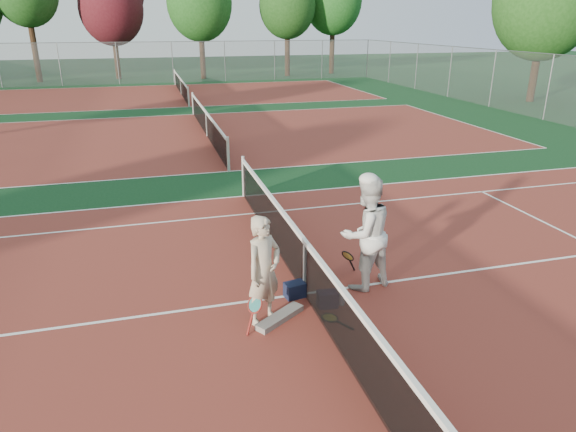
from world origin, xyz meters
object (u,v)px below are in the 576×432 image
Objects in this scene: racket_red at (255,313)px; racket_spare at (330,318)px; racket_black_held at (347,263)px; sports_bag_purple at (327,299)px; water_bottle at (342,297)px; player_b at (366,234)px; sports_bag_navy at (295,290)px; player_a at (264,271)px; net_main at (305,267)px.

racket_red is 0.88× the size of racket_spare.
racket_black_held reaches higher than sports_bag_purple.
sports_bag_purple is 1.09× the size of water_bottle.
racket_spare is at bearing 28.37° from player_b.
player_b is 1.31m from sports_bag_purple.
player_b reaches higher than sports_bag_navy.
player_a is at bearing 4.22° from player_b.
racket_black_held reaches higher than water_bottle.
sports_bag_purple is at bearing 16.06° from player_b.
racket_spare is (1.18, -0.06, -0.25)m from racket_red.
racket_spare is 0.49m from water_bottle.
player_a is 5.84× the size of water_bottle.
player_b reaches higher than player_a.
player_a is 2.92× the size of racket_spare.
racket_black_held is (-0.12, 0.44, -0.75)m from player_b.
net_main is at bearing -11.61° from racket_black_held.
sports_bag_purple is (0.24, -0.49, -0.38)m from net_main.
net_main is at bearing -14.25° from player_b.
net_main is at bearing 15.40° from sports_bag_navy.
player_a is at bearing -171.80° from sports_bag_purple.
water_bottle is (-0.60, -0.52, -0.86)m from player_b.
player_b is 6.16× the size of sports_bag_purple.
racket_black_held is (1.99, 1.24, -0.01)m from racket_red.
racket_red is at bearing -138.70° from sports_bag_navy.
racket_red is 1.62× the size of sports_bag_purple.
sports_bag_purple is (-0.84, -0.49, -0.87)m from player_b.
racket_red reaches higher than sports_bag_purple.
player_b is 5.92× the size of sports_bag_navy.
player_b is 3.93× the size of racket_black_held.
racket_black_held is 1.19m from sports_bag_purple.
player_a is at bearing -9.18° from racket_red.
racket_spare is 1.76× the size of sports_bag_navy.
sports_bag_navy is 1.04× the size of sports_bag_purple.
racket_black_held is 1.55m from racket_spare.
net_main is 32.28× the size of sports_bag_navy.
sports_bag_navy is (-1.27, -0.05, -0.87)m from player_b.
racket_red is 1.21m from racket_spare.
racket_spare is at bearing -134.23° from water_bottle.
sports_bag_purple is (0.09, 0.37, 0.12)m from racket_spare.
sports_bag_navy is at bearing 134.26° from sports_bag_purple.
racket_red is at bearing -173.61° from player_a.
racket_spare is 0.88m from sports_bag_navy.
player_a reaches higher than sports_bag_purple.
net_main is 36.60× the size of water_bottle.
racket_red is (-0.18, -0.14, -0.61)m from player_a.
player_b is at bearing 68.91° from racket_black_held.
net_main is 6.27× the size of player_a.
racket_spare is 1.84× the size of sports_bag_purple.
sports_bag_navy reaches higher than sports_bag_purple.
racket_black_held is at bearing -0.90° from player_a.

